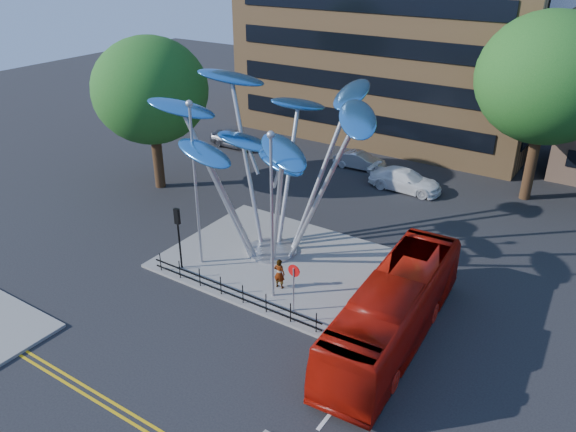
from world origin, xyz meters
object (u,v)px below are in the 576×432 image
Objects in this scene: street_lamp_left at (195,171)px; parked_car_left at (235,139)px; tree_right at (548,79)px; tree_left at (150,91)px; street_lamp_right at (272,203)px; red_bus at (394,310)px; parked_car_mid at (360,160)px; no_entry_sign_island at (294,280)px; leaf_sculpture at (271,134)px; pedestrian at (279,274)px; parked_car_right at (405,180)px; traffic_light_island at (178,226)px.

street_lamp_left reaches higher than parked_car_left.
tree_right is 1.17× the size of tree_left.
tree_left is 1.24× the size of street_lamp_right.
red_bus is 2.87× the size of parked_car_mid.
no_entry_sign_island is at bearing -174.40° from red_bus.
no_entry_sign_island is at bearing -17.87° from street_lamp_right.
parked_car_left is at bearing 94.85° from tree_left.
parked_car_left is at bearing 134.77° from leaf_sculpture.
street_lamp_left is at bearing -3.96° from pedestrian.
parked_car_left is 0.85× the size of parked_car_right.
pedestrian is at bearing 178.28° from parked_car_right.
tree_right is 3.54× the size of traffic_light_island.
street_lamp_left is 5.03m from street_lamp_right.
parked_car_mid is 4.91m from parked_car_right.
tree_right is 1.38× the size of street_lamp_left.
no_entry_sign_island is 23.93m from parked_car_left.
parked_car_mid is 0.76× the size of parked_car_right.
leaf_sculpture is 3.71× the size of traffic_light_island.
red_bus is (4.60, 0.70, -0.27)m from no_entry_sign_island.
traffic_light_island is (9.00, -7.50, -4.18)m from tree_left.
pedestrian is 21.88m from parked_car_left.
tree_left is at bearing -175.38° from parked_car_left.
parked_car_left is (-22.81, -2.48, -7.30)m from tree_right.
street_lamp_left is at bearing 63.43° from traffic_light_island.
no_entry_sign_island is at bearing -175.91° from parked_car_right.
tree_left is 22.31m from red_bus.
parked_car_mid is (0.68, 17.34, -4.72)m from street_lamp_left.
tree_left is at bearing 140.19° from traffic_light_island.
tree_left is at bearing 158.69° from red_bus.
street_lamp_right is (5.00, -0.50, -0.26)m from street_lamp_left.
tree_left is at bearing 120.61° from parked_car_right.
tree_right is at bearing -119.76° from pedestrian.
pedestrian is at bearing 171.93° from red_bus.
street_lamp_right is 0.75× the size of red_bus.
street_lamp_right is 1.93× the size of parked_car_left.
parked_car_left is at bearing 122.76° from street_lamp_left.
parked_car_right is at bearing -156.86° from tree_right.
tree_right is 4.94× the size of no_entry_sign_island.
parked_car_right is (5.68, 16.37, -1.88)m from traffic_light_island.
red_bus is 7.00× the size of pedestrian.
tree_right is 0.95× the size of leaf_sculpture.
parked_car_left is at bearing 132.82° from street_lamp_right.
traffic_light_island is at bearing -116.57° from street_lamp_left.
traffic_light_island reaches higher than no_entry_sign_island.
tree_left is 2.39× the size of parked_car_left.
tree_right reaches higher than tree_left.
red_bus is 20.50m from parked_car_mid.
tree_right is at bearing 72.88° from no_entry_sign_island.
tree_right is 1.46× the size of street_lamp_right.
leaf_sculpture is 15.57m from parked_car_mid.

